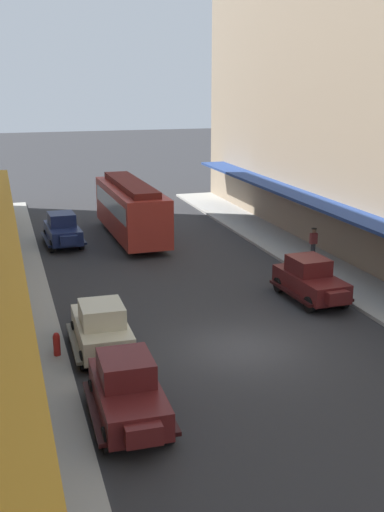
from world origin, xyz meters
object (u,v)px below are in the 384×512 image
(parked_car_2, at_px, (128,389))
(pedestrian_1, at_px, (313,243))
(parked_car_0, at_px, (310,279))
(fire_hydrant, at_px, (57,344))
(parked_car_1, at_px, (63,229))
(streetcar, at_px, (131,207))
(parked_car_3, at_px, (101,326))

(parked_car_2, height_order, pedestrian_1, parked_car_2)
(parked_car_0, bearing_deg, fire_hydrant, -165.03)
(parked_car_1, xyz_separation_m, fire_hydrant, (-1.82, -15.59, -0.38))
(fire_hydrant, height_order, pedestrian_1, pedestrian_1)
(pedestrian_1, bearing_deg, parked_car_2, -134.10)
(parked_car_0, distance_m, streetcar, 13.98)
(parked_car_0, height_order, fire_hydrant, parked_car_0)
(parked_car_2, relative_size, streetcar, 0.44)
(parked_car_0, height_order, streetcar, streetcar)
(parked_car_1, relative_size, pedestrian_1, 2.58)
(parked_car_1, distance_m, parked_car_2, 20.24)
(parked_car_3, relative_size, streetcar, 0.44)
(parked_car_0, height_order, pedestrian_1, parked_car_0)
(parked_car_2, distance_m, streetcar, 21.06)
(pedestrian_1, bearing_deg, parked_car_1, 148.38)
(parked_car_0, relative_size, parked_car_2, 1.01)
(fire_hydrant, bearing_deg, parked_car_3, 6.74)
(parked_car_0, bearing_deg, parked_car_3, -163.72)
(parked_car_2, bearing_deg, pedestrian_1, 45.90)
(parked_car_3, height_order, fire_hydrant, parked_car_3)
(parked_car_2, xyz_separation_m, fire_hydrant, (-1.52, 4.65, -0.38))
(parked_car_0, relative_size, parked_car_1, 1.00)
(parked_car_0, relative_size, fire_hydrant, 5.27)
(parked_car_2, xyz_separation_m, parked_car_3, (0.05, 4.84, 0.00))
(fire_hydrant, relative_size, pedestrian_1, 0.49)
(parked_car_1, bearing_deg, parked_car_3, -90.92)
(pedestrian_1, bearing_deg, fire_hydrant, -149.67)
(parked_car_0, relative_size, streetcar, 0.45)
(parked_car_2, height_order, parked_car_3, same)
(parked_car_2, bearing_deg, parked_car_0, 38.57)
(fire_hydrant, distance_m, pedestrian_1, 16.13)
(parked_car_2, height_order, streetcar, streetcar)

